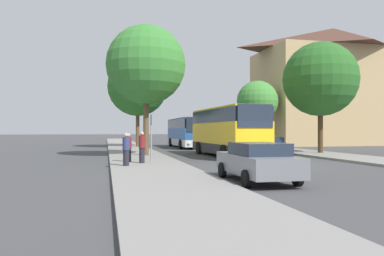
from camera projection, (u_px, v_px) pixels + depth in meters
ground_plane at (274, 165)px, 21.02m from camera, size 300.00×300.00×0.00m
sidewalk_left at (150, 166)px, 19.45m from camera, size 4.00×120.00×0.15m
sidewalk_right at (381, 161)px, 22.59m from camera, size 4.00×120.00×0.15m
building_right_background at (334, 86)px, 50.38m from camera, size 19.69×10.92×15.69m
bus_front at (227, 131)px, 27.63m from camera, size 3.07×10.35×3.57m
bus_middle at (186, 132)px, 41.55m from camera, size 2.77×11.06×3.23m
parked_car_left_curb at (257, 161)px, 14.20m from camera, size 2.16×4.71×1.48m
parked_car_right_near at (269, 145)px, 30.67m from camera, size 2.11×4.78×1.38m
parked_car_right_far at (216, 140)px, 46.19m from camera, size 2.18×4.72×1.39m
bus_stop_sign at (151, 132)px, 21.47m from camera, size 0.08×0.45×2.74m
pedestrian_waiting_near at (126, 149)px, 18.90m from camera, size 0.36×0.36×1.66m
pedestrian_waiting_far at (142, 147)px, 20.47m from camera, size 0.36×0.36×1.73m
pedestrian_walking_back at (129, 148)px, 21.30m from camera, size 0.36×0.36×1.61m
tree_left_near at (138, 86)px, 41.23m from camera, size 6.57×6.57×9.91m
tree_left_far at (146, 65)px, 26.96m from camera, size 5.72×5.72×9.38m
tree_right_near at (320, 79)px, 29.90m from camera, size 5.94×5.94×8.85m
tree_right_mid at (257, 101)px, 43.94m from camera, size 4.86×4.86×7.61m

